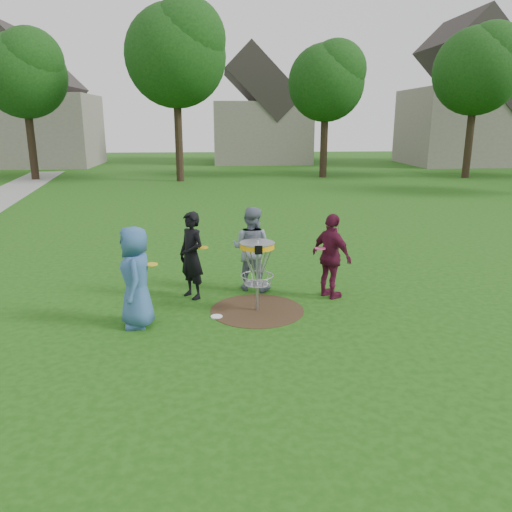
{
  "coord_description": "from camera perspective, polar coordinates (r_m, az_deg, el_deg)",
  "views": [
    {
      "loc": [
        -0.68,
        -8.94,
        3.52
      ],
      "look_at": [
        0.0,
        0.3,
        1.0
      ],
      "focal_mm": 35.0,
      "sensor_mm": 36.0,
      "label": 1
    }
  ],
  "objects": [
    {
      "name": "player_grey",
      "position": [
        10.58,
        -0.55,
        0.86
      ],
      "size": [
        1.07,
        0.98,
        1.79
      ],
      "primitive_type": "imported",
      "rotation": [
        0.0,
        0.0,
        2.72
      ],
      "color": "slate",
      "rests_on": "ground"
    },
    {
      "name": "player_maroon",
      "position": [
        10.18,
        8.62,
        -0.04
      ],
      "size": [
        0.91,
        1.08,
        1.74
      ],
      "primitive_type": "imported",
      "rotation": [
        0.0,
        0.0,
        2.15
      ],
      "color": "#58142E",
      "rests_on": "ground"
    },
    {
      "name": "house_row",
      "position": [
        42.36,
        3.3,
        16.04
      ],
      "size": [
        44.5,
        10.65,
        11.62
      ],
      "color": "gray",
      "rests_on": "ground"
    },
    {
      "name": "disc_golf_basket",
      "position": [
        9.31,
        0.14,
        -0.37
      ],
      "size": [
        0.66,
        0.67,
        1.38
      ],
      "color": "#9EA0A5",
      "rests_on": "ground"
    },
    {
      "name": "ground",
      "position": [
        9.63,
        0.13,
        -6.22
      ],
      "size": [
        100.0,
        100.0,
        0.0
      ],
      "primitive_type": "plane",
      "color": "#19470F",
      "rests_on": "ground"
    },
    {
      "name": "disc_on_grass",
      "position": [
        9.34,
        -4.52,
        -6.91
      ],
      "size": [
        0.22,
        0.22,
        0.02
      ],
      "primitive_type": "cylinder",
      "color": "white",
      "rests_on": "ground"
    },
    {
      "name": "player_black",
      "position": [
        10.14,
        -7.37,
        0.06
      ],
      "size": [
        0.74,
        0.77,
        1.78
      ],
      "primitive_type": "imported",
      "rotation": [
        0.0,
        0.0,
        -0.88
      ],
      "color": "black",
      "rests_on": "ground"
    },
    {
      "name": "player_blue",
      "position": [
        8.9,
        -13.57,
        -2.36
      ],
      "size": [
        0.68,
        0.94,
        1.8
      ],
      "primitive_type": "imported",
      "rotation": [
        0.0,
        0.0,
        -1.44
      ],
      "color": "#345B8F",
      "rests_on": "ground"
    },
    {
      "name": "dirt_patch",
      "position": [
        9.63,
        0.13,
        -6.2
      ],
      "size": [
        1.8,
        1.8,
        0.01
      ],
      "primitive_type": "cylinder",
      "color": "#47331E",
      "rests_on": "ground"
    },
    {
      "name": "held_discs",
      "position": [
        9.69,
        -2.48,
        0.67
      ],
      "size": [
        3.4,
        1.73,
        0.05
      ],
      "color": "yellow",
      "rests_on": "ground"
    },
    {
      "name": "tree_row",
      "position": [
        29.75,
        -2.19,
        20.39
      ],
      "size": [
        51.2,
        17.42,
        9.9
      ],
      "color": "#38281C",
      "rests_on": "ground"
    }
  ]
}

